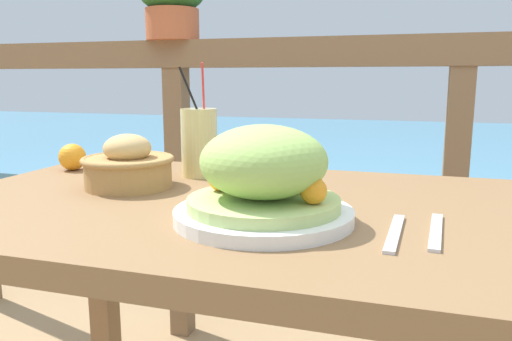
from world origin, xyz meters
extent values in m
cube|color=olive|center=(0.00, 0.00, 0.70)|extent=(1.08, 0.71, 0.04)
cube|color=olive|center=(-0.48, 0.30, 0.34)|extent=(0.06, 0.06, 0.68)
cube|color=brown|center=(0.00, 0.74, 1.02)|extent=(2.80, 0.08, 0.09)
cube|color=brown|center=(-0.45, 0.74, 0.49)|extent=(0.07, 0.07, 0.97)
cube|color=brown|center=(0.46, 0.74, 0.49)|extent=(0.07, 0.07, 0.97)
cube|color=teal|center=(0.00, 3.24, 0.22)|extent=(12.00, 4.00, 0.44)
cylinder|color=white|center=(0.11, -0.11, 0.73)|extent=(0.28, 0.28, 0.02)
cylinder|color=#B7D17A|center=(0.11, -0.11, 0.75)|extent=(0.24, 0.24, 0.02)
ellipsoid|color=#9EC660|center=(0.11, -0.11, 0.81)|extent=(0.20, 0.20, 0.11)
sphere|color=orange|center=(0.19, -0.13, 0.78)|extent=(0.04, 0.04, 0.04)
sphere|color=orange|center=(0.03, -0.09, 0.78)|extent=(0.04, 0.04, 0.04)
cylinder|color=#DBCC7F|center=(-0.13, 0.19, 0.80)|extent=(0.08, 0.08, 0.15)
cylinder|color=red|center=(-0.12, 0.20, 0.86)|extent=(0.02, 0.06, 0.22)
cylinder|color=black|center=(-0.13, 0.18, 0.86)|extent=(0.08, 0.04, 0.21)
cylinder|color=#AD7F47|center=(-0.22, 0.04, 0.75)|extent=(0.17, 0.17, 0.06)
torus|color=#AD7F47|center=(-0.22, 0.04, 0.78)|extent=(0.19, 0.19, 0.01)
ellipsoid|color=tan|center=(-0.22, 0.04, 0.80)|extent=(0.10, 0.10, 0.06)
cylinder|color=#B75B38|center=(-0.46, 0.74, 1.11)|extent=(0.18, 0.18, 0.10)
cube|color=silver|center=(0.31, -0.12, 0.72)|extent=(0.02, 0.18, 0.00)
cube|color=silver|center=(0.36, -0.10, 0.72)|extent=(0.03, 0.18, 0.00)
sphere|color=orange|center=(-0.45, 0.17, 0.75)|extent=(0.06, 0.06, 0.06)
camera|label=1|loc=(0.32, -0.83, 0.94)|focal=35.00mm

